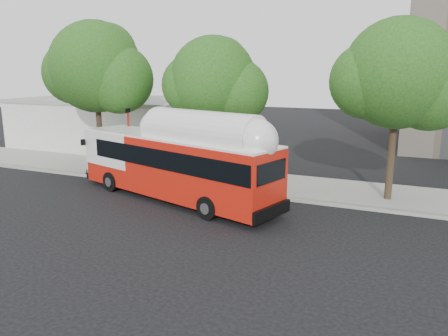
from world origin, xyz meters
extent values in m
plane|color=black|center=(0.00, 0.00, 0.00)|extent=(120.00, 120.00, 0.00)
cube|color=gray|center=(0.00, 6.50, 0.07)|extent=(60.00, 5.00, 0.15)
cube|color=gray|center=(0.00, 3.90, 0.07)|extent=(60.00, 0.30, 0.15)
cube|color=maroon|center=(-3.00, 3.90, 0.08)|extent=(10.00, 0.32, 0.16)
cylinder|color=#2D2116|center=(-9.00, 5.50, 3.04)|extent=(0.36, 0.36, 6.08)
sphere|color=#174C15|center=(-9.00, 5.50, 6.84)|extent=(5.80, 5.80, 5.80)
sphere|color=#174C15|center=(-7.41, 5.70, 6.08)|extent=(4.35, 4.35, 4.35)
cylinder|color=#2D2116|center=(-1.00, 6.00, 2.72)|extent=(0.36, 0.36, 5.44)
sphere|color=#174C15|center=(-1.00, 6.00, 6.12)|extent=(5.00, 5.00, 5.00)
sphere|color=#174C15|center=(0.38, 6.20, 5.44)|extent=(3.75, 3.75, 3.75)
cylinder|color=#2D2116|center=(9.00, 5.80, 2.88)|extent=(0.36, 0.36, 5.76)
sphere|color=#174C15|center=(9.00, 5.80, 6.48)|extent=(5.40, 5.40, 5.40)
sphere|color=#174C15|center=(10.48, 6.00, 5.76)|extent=(4.05, 4.05, 4.05)
cube|color=silver|center=(-14.00, 14.00, 2.00)|extent=(16.00, 10.00, 4.00)
cube|color=gray|center=(-14.00, 14.00, 4.10)|extent=(16.20, 10.20, 0.30)
cube|color=red|center=(-1.26, 1.74, 1.81)|extent=(12.28, 6.06, 2.91)
cube|color=black|center=(-0.78, 1.59, 2.41)|extent=(11.15, 5.76, 0.95)
cube|color=white|center=(-1.26, 1.74, 3.30)|extent=(12.25, 5.98, 0.10)
cube|color=white|center=(0.66, 1.14, 3.56)|extent=(6.73, 3.82, 0.55)
cube|color=black|center=(-7.54, 3.68, 0.50)|extent=(1.30, 1.96, 0.06)
imported|color=navy|center=(-7.54, 3.68, 0.98)|extent=(1.08, 1.82, 0.91)
cylinder|color=#A31411|center=(-5.72, 4.15, 2.09)|extent=(0.13, 0.13, 4.19)
cube|color=black|center=(-5.72, 4.15, 4.29)|extent=(0.05, 0.42, 0.26)
camera|label=1|loc=(9.78, -17.45, 6.66)|focal=35.00mm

